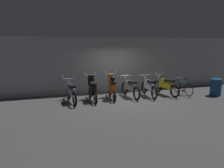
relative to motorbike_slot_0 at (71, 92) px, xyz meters
name	(u,v)px	position (x,y,z in m)	size (l,w,h in m)	color
ground_plane	(124,100)	(2.46, -0.29, -0.49)	(80.00, 80.00, 0.00)	#4C4C4F
back_wall	(112,65)	(2.46, 1.68, 1.00)	(16.00, 0.30, 2.99)	#9EA0A3
motorbike_slot_0	(71,92)	(0.00, 0.00, 0.00)	(0.59, 1.95, 1.15)	black
motorbike_slot_1	(92,90)	(0.98, -0.01, 0.04)	(0.59, 1.68, 1.29)	black
motorbike_slot_2	(112,87)	(1.97, 0.06, 0.08)	(0.59, 1.68, 1.29)	black
motorbike_slot_3	(130,87)	(2.94, 0.13, 0.00)	(0.56, 1.95, 1.03)	black
motorbike_slot_4	(149,87)	(3.93, 0.02, 0.00)	(0.56, 1.95, 1.03)	black
motorbike_slot_5	(166,85)	(4.90, 0.03, 0.00)	(0.63, 1.93, 1.15)	black
bicycle	(183,87)	(5.87, -0.09, -0.13)	(0.50, 1.73, 0.89)	black
trash_bin	(216,87)	(7.30, -0.88, -0.06)	(0.54, 0.54, 0.87)	navy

